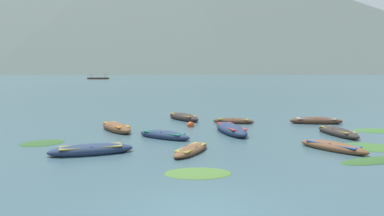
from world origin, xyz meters
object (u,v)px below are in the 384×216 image
(rowboat_0, at_px, (231,129))
(rowboat_1, at_px, (184,117))
(rowboat_3, at_px, (316,121))
(ferry_1, at_px, (98,78))
(rowboat_2, at_px, (191,150))
(rowboat_5, at_px, (333,147))
(rowboat_4, at_px, (164,135))
(mooring_buoy, at_px, (191,125))
(rowboat_8, at_px, (338,132))
(rowboat_7, at_px, (91,150))
(rowboat_9, at_px, (233,121))
(rowboat_6, at_px, (116,128))

(rowboat_0, bearing_deg, rowboat_1, 121.12)
(rowboat_3, distance_m, ferry_1, 141.55)
(rowboat_1, relative_size, rowboat_2, 1.16)
(ferry_1, bearing_deg, rowboat_0, -68.95)
(rowboat_5, bearing_deg, rowboat_1, 128.69)
(rowboat_5, bearing_deg, rowboat_2, -172.46)
(rowboat_0, bearing_deg, rowboat_4, -154.34)
(rowboat_0, xyz_separation_m, rowboat_1, (-3.40, 5.64, -0.02))
(rowboat_1, bearing_deg, rowboat_0, -58.88)
(rowboat_1, xyz_separation_m, mooring_buoy, (0.74, -3.34, -0.10))
(rowboat_5, relative_size, ferry_1, 0.36)
(rowboat_1, relative_size, rowboat_8, 0.97)
(rowboat_7, relative_size, rowboat_8, 1.05)
(rowboat_2, bearing_deg, rowboat_5, 7.54)
(rowboat_5, bearing_deg, rowboat_3, 78.24)
(rowboat_0, relative_size, rowboat_5, 1.37)
(rowboat_9, bearing_deg, mooring_buoy, -149.66)
(rowboat_4, relative_size, rowboat_5, 1.06)
(rowboat_1, bearing_deg, rowboat_6, -127.47)
(rowboat_4, bearing_deg, ferry_1, 109.29)
(rowboat_2, xyz_separation_m, rowboat_5, (6.95, 0.92, 0.03))
(rowboat_7, bearing_deg, rowboat_6, 94.42)
(rowboat_7, bearing_deg, mooring_buoy, 62.38)
(rowboat_8, xyz_separation_m, ferry_1, (-57.74, 133.86, 0.27))
(rowboat_0, xyz_separation_m, rowboat_5, (4.71, -4.49, -0.06))
(rowboat_3, relative_size, rowboat_7, 0.96)
(rowboat_1, relative_size, rowboat_4, 1.07)
(rowboat_4, relative_size, rowboat_6, 0.94)
(ferry_1, distance_m, mooring_buoy, 139.86)
(rowboat_7, xyz_separation_m, rowboat_8, (13.32, 5.39, -0.00))
(rowboat_1, height_order, rowboat_2, rowboat_1)
(rowboat_8, bearing_deg, rowboat_2, -150.15)
(rowboat_6, bearing_deg, rowboat_8, -3.60)
(rowboat_5, bearing_deg, rowboat_7, -173.38)
(rowboat_6, relative_size, rowboat_8, 0.97)
(rowboat_9, bearing_deg, rowboat_5, -63.56)
(rowboat_8, distance_m, ferry_1, 145.78)
(rowboat_1, bearing_deg, rowboat_3, -8.14)
(rowboat_2, distance_m, rowboat_7, 4.70)
(rowboat_7, height_order, rowboat_9, rowboat_7)
(rowboat_1, distance_m, ferry_1, 136.46)
(rowboat_3, relative_size, rowboat_4, 1.11)
(rowboat_0, relative_size, rowboat_3, 1.17)
(rowboat_5, relative_size, rowboat_8, 0.86)
(rowboat_0, height_order, rowboat_8, rowboat_0)
(rowboat_0, distance_m, rowboat_1, 6.58)
(rowboat_3, xyz_separation_m, ferry_1, (-57.85, 129.19, 0.26))
(rowboat_5, distance_m, rowboat_6, 13.07)
(rowboat_2, bearing_deg, rowboat_8, 29.85)
(rowboat_1, xyz_separation_m, ferry_1, (-47.93, 127.77, 0.24))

